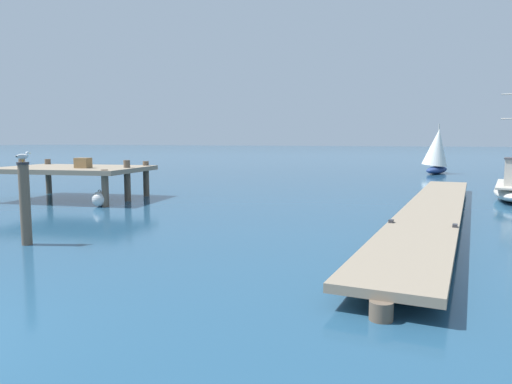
% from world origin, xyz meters
% --- Properties ---
extents(floating_dock, '(2.97, 20.40, 0.53)m').
position_xyz_m(floating_dock, '(6.79, 13.92, 0.36)').
color(floating_dock, gray).
rests_on(floating_dock, ground).
extents(pier_platform, '(6.81, 5.19, 1.91)m').
position_xyz_m(pier_platform, '(-8.42, 13.53, 1.31)').
color(pier_platform, gray).
rests_on(pier_platform, ground).
extents(mooring_piling, '(0.30, 0.30, 2.12)m').
position_xyz_m(mooring_piling, '(-2.88, 5.80, 1.10)').
color(mooring_piling, brown).
rests_on(mooring_piling, ground).
extents(perched_seagull, '(0.27, 0.34, 0.26)m').
position_xyz_m(perched_seagull, '(-2.89, 5.79, 2.27)').
color(perched_seagull, gold).
rests_on(perched_seagull, mooring_piling).
extents(mooring_buoy, '(0.62, 0.62, 0.69)m').
position_xyz_m(mooring_buoy, '(-5.79, 12.08, 0.31)').
color(mooring_buoy, silver).
rests_on(mooring_buoy, ground).
extents(distant_sailboat, '(2.66, 4.00, 3.94)m').
position_xyz_m(distant_sailboat, '(6.63, 36.78, 1.75)').
color(distant_sailboat, navy).
rests_on(distant_sailboat, ground).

